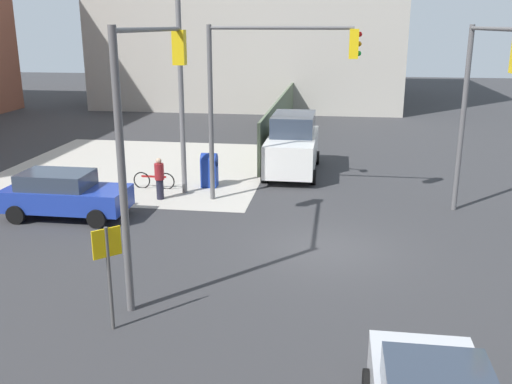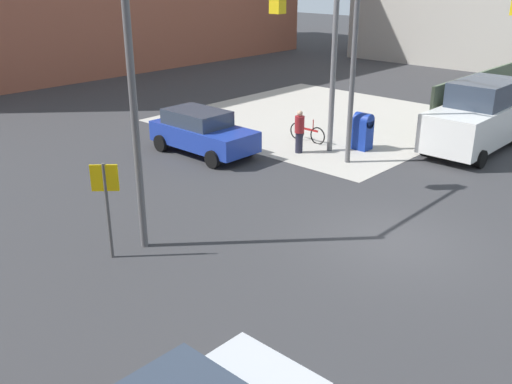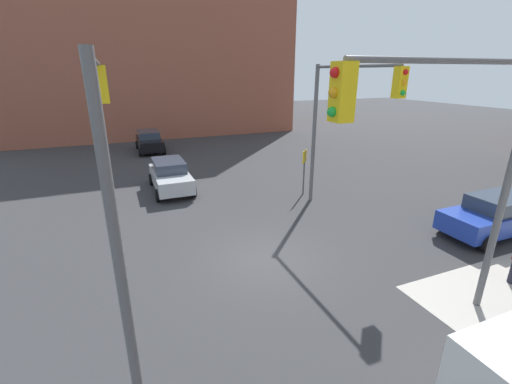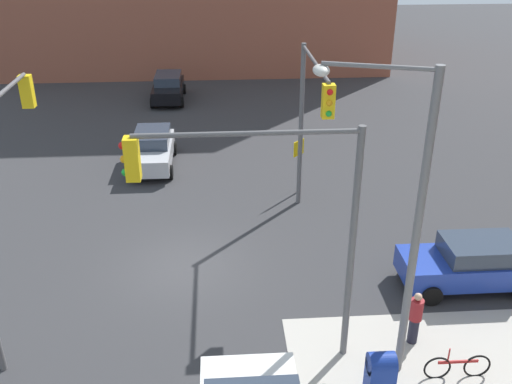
{
  "view_description": "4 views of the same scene",
  "coord_description": "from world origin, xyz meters",
  "px_view_note": "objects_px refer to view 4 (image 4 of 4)",
  "views": [
    {
      "loc": [
        -16.13,
        -0.17,
        6.51
      ],
      "look_at": [
        -0.86,
        2.03,
        1.95
      ],
      "focal_mm": 40.0,
      "sensor_mm": 36.0,
      "label": 1
    },
    {
      "loc": [
        -12.05,
        -6.33,
        6.57
      ],
      "look_at": [
        -2.62,
        2.4,
        1.48
      ],
      "focal_mm": 40.0,
      "sensor_mm": 36.0,
      "label": 2
    },
    {
      "loc": [
        9.55,
        -4.3,
        6.19
      ],
      "look_at": [
        -2.97,
        0.86,
        1.41
      ],
      "focal_mm": 24.0,
      "sensor_mm": 36.0,
      "label": 3
    },
    {
      "loc": [
        16.3,
        1.31,
        10.73
      ],
      "look_at": [
        -2.52,
        2.61,
        1.5
      ],
      "focal_mm": 40.0,
      "sensor_mm": 36.0,
      "label": 4
    }
  ],
  "objects_px": {
    "hatchback_silver": "(152,149)",
    "traffic_signal_ne_corner": "(268,204)",
    "sedan_blue": "(471,263)",
    "sedan_black": "(168,87)",
    "street_lamp_corner": "(403,208)",
    "mailbox_blue": "(380,376)",
    "pedestrian_crossing": "(415,317)",
    "traffic_signal_nw_corner": "(311,110)",
    "bicycle_leaning_on_fence": "(457,367)"
  },
  "relations": [
    {
      "from": "hatchback_silver",
      "to": "sedan_black",
      "type": "bearing_deg",
      "value": 179.95
    },
    {
      "from": "street_lamp_corner",
      "to": "traffic_signal_ne_corner",
      "type": "bearing_deg",
      "value": -100.96
    },
    {
      "from": "sedan_blue",
      "to": "pedestrian_crossing",
      "type": "bearing_deg",
      "value": -46.19
    },
    {
      "from": "street_lamp_corner",
      "to": "sedan_blue",
      "type": "bearing_deg",
      "value": 132.81
    },
    {
      "from": "sedan_black",
      "to": "sedan_blue",
      "type": "bearing_deg",
      "value": 27.47
    },
    {
      "from": "street_lamp_corner",
      "to": "bicycle_leaning_on_fence",
      "type": "height_order",
      "value": "street_lamp_corner"
    },
    {
      "from": "bicycle_leaning_on_fence",
      "to": "sedan_black",
      "type": "bearing_deg",
      "value": -160.16
    },
    {
      "from": "mailbox_blue",
      "to": "bicycle_leaning_on_fence",
      "type": "height_order",
      "value": "mailbox_blue"
    },
    {
      "from": "traffic_signal_ne_corner",
      "to": "pedestrian_crossing",
      "type": "distance_m",
      "value": 5.58
    },
    {
      "from": "traffic_signal_nw_corner",
      "to": "sedan_black",
      "type": "xyz_separation_m",
      "value": [
        -16.89,
        -6.3,
        -3.78
      ]
    },
    {
      "from": "traffic_signal_ne_corner",
      "to": "sedan_black",
      "type": "relative_size",
      "value": 1.46
    },
    {
      "from": "mailbox_blue",
      "to": "pedestrian_crossing",
      "type": "distance_m",
      "value": 2.5
    },
    {
      "from": "traffic_signal_nw_corner",
      "to": "street_lamp_corner",
      "type": "height_order",
      "value": "street_lamp_corner"
    },
    {
      "from": "traffic_signal_ne_corner",
      "to": "sedan_black",
      "type": "bearing_deg",
      "value": -169.98
    },
    {
      "from": "traffic_signal_nw_corner",
      "to": "sedan_blue",
      "type": "relative_size",
      "value": 1.54
    },
    {
      "from": "traffic_signal_nw_corner",
      "to": "bicycle_leaning_on_fence",
      "type": "relative_size",
      "value": 3.71
    },
    {
      "from": "sedan_black",
      "to": "hatchback_silver",
      "type": "height_order",
      "value": "same"
    },
    {
      "from": "sedan_black",
      "to": "sedan_blue",
      "type": "height_order",
      "value": "same"
    },
    {
      "from": "street_lamp_corner",
      "to": "mailbox_blue",
      "type": "distance_m",
      "value": 4.12
    },
    {
      "from": "mailbox_blue",
      "to": "traffic_signal_ne_corner",
      "type": "bearing_deg",
      "value": -123.29
    },
    {
      "from": "sedan_black",
      "to": "bicycle_leaning_on_fence",
      "type": "bearing_deg",
      "value": 19.84
    },
    {
      "from": "traffic_signal_nw_corner",
      "to": "mailbox_blue",
      "type": "distance_m",
      "value": 9.49
    },
    {
      "from": "street_lamp_corner",
      "to": "mailbox_blue",
      "type": "height_order",
      "value": "street_lamp_corner"
    },
    {
      "from": "sedan_blue",
      "to": "sedan_black",
      "type": "bearing_deg",
      "value": -152.53
    },
    {
      "from": "sedan_black",
      "to": "sedan_blue",
      "type": "relative_size",
      "value": 1.05
    },
    {
      "from": "sedan_blue",
      "to": "traffic_signal_nw_corner",
      "type": "bearing_deg",
      "value": -131.75
    },
    {
      "from": "pedestrian_crossing",
      "to": "sedan_blue",
      "type": "bearing_deg",
      "value": -32.62
    },
    {
      "from": "hatchback_silver",
      "to": "bicycle_leaning_on_fence",
      "type": "height_order",
      "value": "hatchback_silver"
    },
    {
      "from": "hatchback_silver",
      "to": "traffic_signal_ne_corner",
      "type": "bearing_deg",
      "value": 17.65
    },
    {
      "from": "mailbox_blue",
      "to": "bicycle_leaning_on_fence",
      "type": "bearing_deg",
      "value": 105.28
    },
    {
      "from": "mailbox_blue",
      "to": "hatchback_silver",
      "type": "relative_size",
      "value": 0.33
    },
    {
      "from": "traffic_signal_ne_corner",
      "to": "sedan_blue",
      "type": "bearing_deg",
      "value": 112.78
    },
    {
      "from": "sedan_blue",
      "to": "bicycle_leaning_on_fence",
      "type": "relative_size",
      "value": 2.42
    },
    {
      "from": "sedan_blue",
      "to": "pedestrian_crossing",
      "type": "distance_m",
      "value": 3.64
    },
    {
      "from": "pedestrian_crossing",
      "to": "sedan_black",
      "type": "bearing_deg",
      "value": 32.99
    },
    {
      "from": "hatchback_silver",
      "to": "pedestrian_crossing",
      "type": "relative_size",
      "value": 2.64
    },
    {
      "from": "hatchback_silver",
      "to": "pedestrian_crossing",
      "type": "height_order",
      "value": "pedestrian_crossing"
    },
    {
      "from": "traffic_signal_ne_corner",
      "to": "pedestrian_crossing",
      "type": "bearing_deg",
      "value": 94.2
    },
    {
      "from": "sedan_blue",
      "to": "hatchback_silver",
      "type": "bearing_deg",
      "value": -133.7
    },
    {
      "from": "street_lamp_corner",
      "to": "sedan_blue",
      "type": "relative_size",
      "value": 1.89
    },
    {
      "from": "traffic_signal_nw_corner",
      "to": "hatchback_silver",
      "type": "bearing_deg",
      "value": -135.05
    },
    {
      "from": "traffic_signal_nw_corner",
      "to": "mailbox_blue",
      "type": "xyz_separation_m",
      "value": [
        8.65,
        0.5,
        -3.86
      ]
    },
    {
      "from": "traffic_signal_ne_corner",
      "to": "sedan_black",
      "type": "xyz_separation_m",
      "value": [
        -23.84,
        -4.21,
        -3.79
      ]
    },
    {
      "from": "sedan_blue",
      "to": "mailbox_blue",
      "type": "bearing_deg",
      "value": -42.4
    },
    {
      "from": "traffic_signal_nw_corner",
      "to": "bicycle_leaning_on_fence",
      "type": "distance_m",
      "value": 9.51
    },
    {
      "from": "street_lamp_corner",
      "to": "mailbox_blue",
      "type": "xyz_separation_m",
      "value": [
        1.11,
        -0.45,
        -3.94
      ]
    },
    {
      "from": "sedan_black",
      "to": "bicycle_leaning_on_fence",
      "type": "relative_size",
      "value": 2.54
    },
    {
      "from": "street_lamp_corner",
      "to": "bicycle_leaning_on_fence",
      "type": "distance_m",
      "value": 4.72
    },
    {
      "from": "mailbox_blue",
      "to": "sedan_black",
      "type": "bearing_deg",
      "value": -165.09
    },
    {
      "from": "traffic_signal_ne_corner",
      "to": "hatchback_silver",
      "type": "height_order",
      "value": "traffic_signal_ne_corner"
    }
  ]
}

